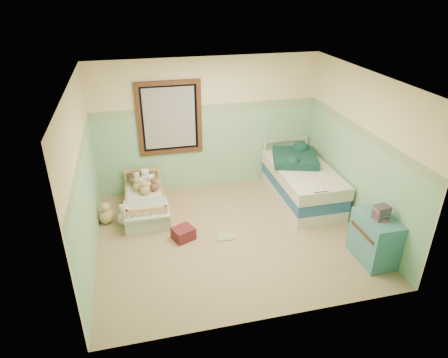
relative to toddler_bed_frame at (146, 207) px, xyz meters
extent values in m
cube|color=#9C8A62|center=(1.28, -1.05, -0.10)|extent=(4.20, 3.60, 0.02)
cube|color=silver|center=(1.28, -1.05, 2.42)|extent=(4.20, 3.60, 0.02)
cube|color=beige|center=(1.28, 0.75, 1.16)|extent=(4.20, 0.04, 2.50)
cube|color=beige|center=(1.28, -2.85, 1.16)|extent=(4.20, 0.04, 2.50)
cube|color=beige|center=(-0.82, -1.05, 1.16)|extent=(0.04, 3.60, 2.50)
cube|color=beige|center=(3.38, -1.05, 1.16)|extent=(0.04, 3.60, 2.50)
cube|color=#80BE8F|center=(1.28, 0.74, 0.66)|extent=(4.20, 0.01, 1.50)
cube|color=#4C7D49|center=(1.28, 0.74, 1.49)|extent=(4.20, 0.01, 0.15)
cube|color=#441F13|center=(0.58, 0.71, 1.36)|extent=(1.16, 0.06, 1.36)
cube|color=#B5B5B1|center=(0.58, 0.72, 1.36)|extent=(0.92, 0.01, 1.12)
cube|color=tan|center=(0.00, 0.00, 0.00)|extent=(0.67, 1.34, 0.17)
cube|color=silver|center=(0.00, 0.00, 0.15)|extent=(0.61, 1.29, 0.12)
cube|color=#80B6D6|center=(0.00, -0.42, 0.22)|extent=(0.73, 0.67, 0.03)
sphere|color=brown|center=(-0.15, 0.50, 0.30)|extent=(0.19, 0.19, 0.19)
sphere|color=white|center=(0.05, 0.50, 0.31)|extent=(0.21, 0.21, 0.21)
sphere|color=tan|center=(-0.10, 0.28, 0.29)|extent=(0.18, 0.18, 0.18)
sphere|color=black|center=(0.13, 0.28, 0.30)|extent=(0.19, 0.19, 0.19)
sphere|color=silver|center=(-0.34, -0.34, 0.05)|extent=(0.27, 0.27, 0.27)
sphere|color=tan|center=(-0.67, -0.20, 0.04)|extent=(0.26, 0.26, 0.26)
cube|color=silver|center=(2.83, -0.24, 0.02)|extent=(0.92, 1.85, 0.22)
cube|color=navy|center=(2.83, -0.24, 0.24)|extent=(0.92, 1.85, 0.22)
cube|color=beige|center=(2.83, -0.24, 0.46)|extent=(0.96, 1.89, 0.22)
cube|color=black|center=(2.78, 0.06, 0.64)|extent=(1.00, 1.03, 0.14)
cube|color=teal|center=(3.15, -2.10, 0.27)|extent=(0.44, 0.71, 0.71)
cube|color=brown|center=(3.15, -2.12, 0.72)|extent=(0.22, 0.18, 0.20)
cube|color=maroon|center=(0.53, -0.96, 0.01)|extent=(0.40, 0.38, 0.20)
cube|color=yellow|center=(1.17, -1.08, -0.07)|extent=(0.29, 0.23, 0.03)
sphere|color=white|center=(-0.03, 0.31, 0.28)|extent=(0.16, 0.16, 0.16)
sphere|color=white|center=(0.13, 0.27, 0.31)|extent=(0.20, 0.20, 0.20)
sphere|color=tan|center=(0.02, 0.11, 0.30)|extent=(0.18, 0.18, 0.18)
sphere|color=brown|center=(0.19, 0.20, 0.30)|extent=(0.18, 0.18, 0.18)
sphere|color=silver|center=(-0.11, 0.48, 0.30)|extent=(0.18, 0.18, 0.18)
camera|label=1|loc=(-0.06, -6.17, 3.63)|focal=31.87mm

